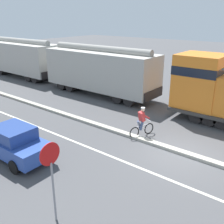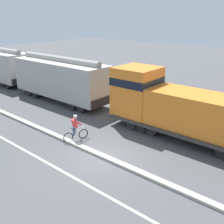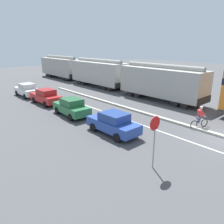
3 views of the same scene
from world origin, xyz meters
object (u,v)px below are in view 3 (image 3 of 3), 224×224
Objects in this scene: hopper_car_lead at (161,83)px; parked_car_white at (27,90)px; parked_car_green at (71,107)px; cyclist at (200,118)px; hopper_car_trailing at (61,67)px; parked_car_blue at (113,123)px; stop_sign at (154,132)px; hopper_car_middle at (98,73)px; parked_car_red at (46,96)px.

parked_car_white is at bearing 131.50° from hopper_car_lead.
parked_car_green is (-10.78, 1.90, -1.26)m from hopper_car_lead.
hopper_car_trailing is at bearing 80.84° from cyclist.
hopper_car_lead is 2.50× the size of parked_car_white.
hopper_car_trailing is 2.50× the size of parked_car_white.
parked_car_blue is 6.84m from cyclist.
hopper_car_trailing is at bearing 68.90° from stop_sign.
parked_car_green is at bearing -89.64° from parked_car_white.
hopper_car_middle is at bearing 41.98° from parked_car_green.
parked_car_red is (-10.66, -15.86, -1.26)m from hopper_car_trailing.
hopper_car_lead reaches higher than parked_car_red.
parked_car_red is 1.01× the size of parked_car_white.
hopper_car_trailing is 29.07m from parked_car_blue.
hopper_car_middle is at bearing 55.01° from parked_car_blue.
cyclist is (5.92, -19.60, 0.00)m from parked_car_white.
cyclist is 0.60× the size of stop_sign.
parked_car_red is 2.49× the size of cyclist.
parked_car_blue is at bearing -89.81° from parked_car_green.
hopper_car_lead is 8.93m from cyclist.
hopper_car_trailing is at bearing 90.00° from hopper_car_lead.
parked_car_white is (-0.06, 10.36, 0.00)m from parked_car_green.
cyclist is at bearing -73.19° from parked_car_white.
hopper_car_middle and hopper_car_trailing have the same top height.
hopper_car_trailing is at bearing 90.00° from hopper_car_middle.
parked_car_green is 1.48× the size of stop_sign.
parked_car_blue is at bearing -160.66° from hopper_car_lead.
hopper_car_middle is (0.00, 11.60, 0.00)m from hopper_car_lead.
hopper_car_lead is 6.18× the size of cyclist.
cyclist is (5.86, -9.24, 0.00)m from parked_car_green.
hopper_car_middle is at bearing 21.77° from parked_car_red.
stop_sign is at bearing -98.06° from parked_car_green.
parked_car_red is 1.48× the size of stop_sign.
stop_sign reaches higher than parked_car_green.
hopper_car_lead is 11.02m from parked_car_green.
parked_car_blue is 16.04m from parked_car_white.
hopper_car_lead is 1.00× the size of hopper_car_trailing.
parked_car_green is at bearing -91.27° from parked_car_red.
hopper_car_lead is at bearing -9.99° from parked_car_green.
hopper_car_lead reaches higher than stop_sign.
hopper_car_lead is 2.48× the size of parked_car_red.
parked_car_blue and parked_car_red have the same top height.
hopper_car_middle is at bearing 90.00° from hopper_car_lead.
hopper_car_trailing reaches higher than stop_sign.
hopper_car_lead reaches higher than parked_car_blue.
cyclist is (-4.92, -18.94, -1.26)m from hopper_car_middle.
parked_car_red is at bearing 88.73° from parked_car_green.
parked_car_white is (-0.18, 4.92, 0.00)m from parked_car_red.
cyclist reaches higher than parked_car_green.
parked_car_white is at bearing 176.52° from hopper_car_middle.
hopper_car_middle is 18.81m from parked_car_blue.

